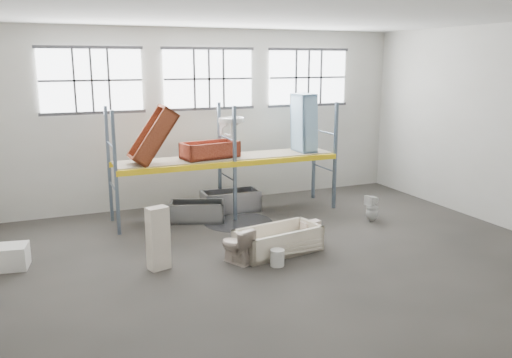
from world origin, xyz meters
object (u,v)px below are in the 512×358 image
steel_tub_right (231,201)px  bucket (277,258)px  bathtub_beige (278,240)px  steel_tub_left (197,211)px  toilet_beige (236,245)px  rust_tub_flat (210,150)px  blue_tub_upright (304,123)px  cistern_tall (158,238)px  toilet_white (372,208)px

steel_tub_right → bucket: steel_tub_right is taller
bathtub_beige → steel_tub_left: size_ratio=1.32×
toilet_beige → rust_tub_flat: bearing=-123.6°
steel_tub_left → rust_tub_flat: rust_tub_flat is taller
rust_tub_flat → bucket: (0.16, -3.84, -1.65)m
steel_tub_left → steel_tub_right: size_ratio=0.89×
blue_tub_upright → rust_tub_flat: bearing=179.7°
bucket → steel_tub_right: bearing=83.0°
toilet_beige → cistern_tall: bearing=-36.0°
bathtub_beige → blue_tub_upright: (2.26, 3.13, 2.12)m
steel_tub_left → blue_tub_upright: 3.88m
toilet_beige → rust_tub_flat: 3.71m
bathtub_beige → toilet_beige: 1.09m
rust_tub_flat → bucket: bearing=-87.7°
blue_tub_upright → steel_tub_right: bearing=172.1°
cistern_tall → bucket: size_ratio=3.76×
steel_tub_left → rust_tub_flat: 1.65m
bathtub_beige → rust_tub_flat: 3.54m
bathtub_beige → toilet_white: (3.24, 1.10, 0.07)m
toilet_beige → blue_tub_upright: 5.13m
steel_tub_right → blue_tub_upright: size_ratio=0.97×
toilet_beige → bucket: bearing=122.1°
blue_tub_upright → cistern_tall: bearing=-148.1°
steel_tub_right → toilet_beige: bearing=-108.4°
cistern_tall → toilet_white: cistern_tall is taller
blue_tub_upright → toilet_white: bearing=-64.2°
bathtub_beige → steel_tub_left: bathtub_beige is taller
bathtub_beige → cistern_tall: (-2.61, 0.09, 0.37)m
bathtub_beige → bucket: size_ratio=5.44×
bathtub_beige → steel_tub_right: size_ratio=1.18×
toilet_white → bucket: 4.02m
steel_tub_left → blue_tub_upright: size_ratio=0.86×
bathtub_beige → bucket: 0.79m
steel_tub_left → blue_tub_upright: bearing=4.2°
toilet_white → cistern_tall: bearing=-87.0°
bucket → toilet_white: bearing=26.7°
toilet_beige → steel_tub_right: toilet_beige is taller
toilet_white → bucket: toilet_white is taller
toilet_white → rust_tub_flat: rust_tub_flat is taller
cistern_tall → blue_tub_upright: blue_tub_upright is taller
cistern_tall → bucket: bearing=-36.0°
steel_tub_left → bathtub_beige: bearing=-71.3°
cistern_tall → rust_tub_flat: size_ratio=0.87×
bathtub_beige → cistern_tall: bearing=168.9°
cistern_tall → steel_tub_left: (1.63, 2.80, -0.38)m
steel_tub_right → rust_tub_flat: bearing=-157.1°
toilet_white → steel_tub_left: size_ratio=0.50×
blue_tub_upright → toilet_beige: bearing=-134.7°
bathtub_beige → bucket: (-0.35, -0.70, -0.10)m
toilet_white → bucket: bearing=-70.1°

